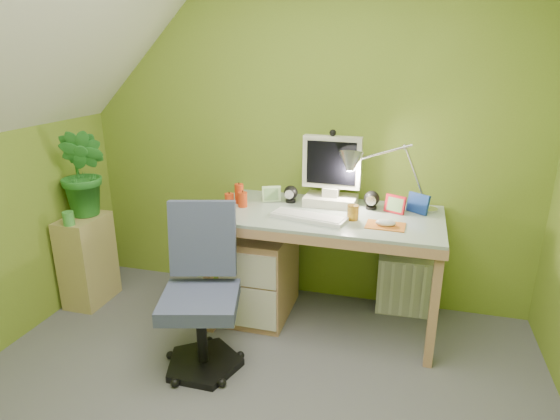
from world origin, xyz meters
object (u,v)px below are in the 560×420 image
(side_ledge, at_px, (88,260))
(task_chair, at_px, (200,301))
(desk, at_px, (324,268))
(radiator, at_px, (407,285))
(desk_lamp, at_px, (404,162))
(monitor, at_px, (332,163))
(potted_plant, at_px, (84,173))

(side_ledge, relative_size, task_chair, 0.75)
(desk, height_order, task_chair, task_chair)
(side_ledge, distance_m, radiator, 2.28)
(side_ledge, bearing_deg, desk, 6.30)
(desk_lamp, bearing_deg, radiator, 50.85)
(desk, distance_m, desk_lamp, 0.86)
(monitor, height_order, task_chair, monitor)
(desk, bearing_deg, radiator, 27.40)
(side_ledge, bearing_deg, desk_lamp, 9.73)
(side_ledge, xyz_separation_m, radiator, (2.23, 0.46, -0.12))
(desk, distance_m, side_ledge, 1.70)
(desk_lamp, distance_m, potted_plant, 2.14)
(radiator, bearing_deg, side_ledge, -170.83)
(side_ledge, distance_m, task_chair, 1.22)
(monitor, xyz_separation_m, radiator, (0.54, 0.09, -0.86))
(side_ledge, xyz_separation_m, task_chair, (1.11, -0.49, 0.11))
(side_ledge, xyz_separation_m, potted_plant, (0.03, 0.05, 0.63))
(potted_plant, relative_size, radiator, 1.52)
(monitor, xyz_separation_m, side_ledge, (-1.69, -0.37, -0.73))
(desk, distance_m, radiator, 0.63)
(desk_lamp, xyz_separation_m, radiator, (0.09, 0.09, -0.89))
(potted_plant, distance_m, task_chair, 1.32)
(desk, distance_m, task_chair, 0.89)
(desk, xyz_separation_m, radiator, (0.54, 0.27, -0.18))
(side_ledge, relative_size, potted_plant, 1.05)
(desk_lamp, relative_size, potted_plant, 1.03)
(desk, relative_size, desk_lamp, 2.29)
(desk_lamp, bearing_deg, monitor, -173.10)
(desk_lamp, relative_size, radiator, 1.56)
(desk, relative_size, radiator, 3.56)
(potted_plant, relative_size, task_chair, 0.72)
(radiator, bearing_deg, desk_lamp, -138.44)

